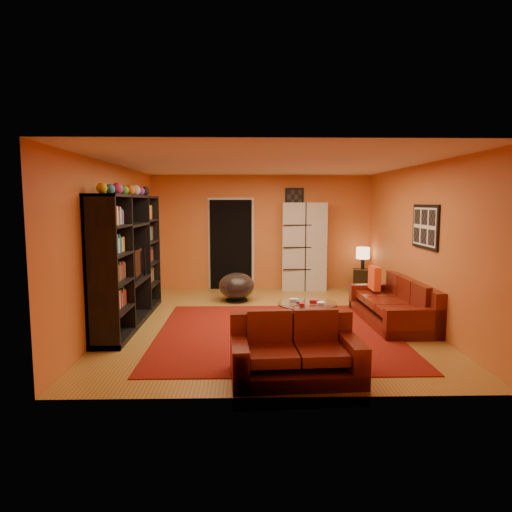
{
  "coord_description": "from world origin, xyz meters",
  "views": [
    {
      "loc": [
        -0.37,
        -7.45,
        1.98
      ],
      "look_at": [
        -0.19,
        0.1,
        1.09
      ],
      "focal_mm": 32.0,
      "sensor_mm": 36.0,
      "label": 1
    }
  ],
  "objects_px": {
    "bowl_chair": "(237,286)",
    "side_table": "(362,280)",
    "tv": "(133,264)",
    "table_lamp": "(363,254)",
    "sofa": "(397,305)",
    "loveseat": "(294,352)",
    "storage_cabinet": "(304,246)",
    "coffee_table": "(307,306)",
    "entertainment_unit": "(129,260)"
  },
  "relations": [
    {
      "from": "bowl_chair",
      "to": "side_table",
      "type": "relative_size",
      "value": 1.42
    },
    {
      "from": "tv",
      "to": "table_lamp",
      "type": "distance_m",
      "value": 5.13
    },
    {
      "from": "sofa",
      "to": "side_table",
      "type": "height_order",
      "value": "sofa"
    },
    {
      "from": "loveseat",
      "to": "storage_cabinet",
      "type": "relative_size",
      "value": 0.76
    },
    {
      "from": "bowl_chair",
      "to": "coffee_table",
      "type": "bearing_deg",
      "value": -63.6
    },
    {
      "from": "tv",
      "to": "side_table",
      "type": "height_order",
      "value": "tv"
    },
    {
      "from": "entertainment_unit",
      "to": "sofa",
      "type": "height_order",
      "value": "entertainment_unit"
    },
    {
      "from": "entertainment_unit",
      "to": "sofa",
      "type": "bearing_deg",
      "value": -1.25
    },
    {
      "from": "entertainment_unit",
      "to": "coffee_table",
      "type": "relative_size",
      "value": 3.32
    },
    {
      "from": "sofa",
      "to": "loveseat",
      "type": "relative_size",
      "value": 1.45
    },
    {
      "from": "bowl_chair",
      "to": "side_table",
      "type": "bearing_deg",
      "value": 19.66
    },
    {
      "from": "loveseat",
      "to": "bowl_chair",
      "type": "height_order",
      "value": "loveseat"
    },
    {
      "from": "bowl_chair",
      "to": "loveseat",
      "type": "bearing_deg",
      "value": -79.56
    },
    {
      "from": "entertainment_unit",
      "to": "sofa",
      "type": "distance_m",
      "value": 4.48
    },
    {
      "from": "bowl_chair",
      "to": "side_table",
      "type": "xyz_separation_m",
      "value": [
        2.8,
        1.0,
        -0.06
      ]
    },
    {
      "from": "sofa",
      "to": "bowl_chair",
      "type": "bearing_deg",
      "value": 146.86
    },
    {
      "from": "tv",
      "to": "side_table",
      "type": "distance_m",
      "value": 5.18
    },
    {
      "from": "tv",
      "to": "loveseat",
      "type": "height_order",
      "value": "tv"
    },
    {
      "from": "side_table",
      "to": "bowl_chair",
      "type": "bearing_deg",
      "value": -160.34
    },
    {
      "from": "storage_cabinet",
      "to": "tv",
      "type": "bearing_deg",
      "value": -135.27
    },
    {
      "from": "loveseat",
      "to": "storage_cabinet",
      "type": "xyz_separation_m",
      "value": [
        0.78,
        5.22,
        0.7
      ]
    },
    {
      "from": "entertainment_unit",
      "to": "storage_cabinet",
      "type": "distance_m",
      "value": 4.28
    },
    {
      "from": "entertainment_unit",
      "to": "loveseat",
      "type": "height_order",
      "value": "entertainment_unit"
    },
    {
      "from": "entertainment_unit",
      "to": "bowl_chair",
      "type": "bearing_deg",
      "value": 42.34
    },
    {
      "from": "tv",
      "to": "coffee_table",
      "type": "xyz_separation_m",
      "value": [
        2.79,
        -0.74,
        -0.56
      ]
    },
    {
      "from": "coffee_table",
      "to": "bowl_chair",
      "type": "relative_size",
      "value": 1.27
    },
    {
      "from": "tv",
      "to": "sofa",
      "type": "height_order",
      "value": "tv"
    },
    {
      "from": "loveseat",
      "to": "side_table",
      "type": "xyz_separation_m",
      "value": [
        2.06,
        4.99,
        -0.04
      ]
    },
    {
      "from": "tv",
      "to": "table_lamp",
      "type": "height_order",
      "value": "tv"
    },
    {
      "from": "entertainment_unit",
      "to": "table_lamp",
      "type": "height_order",
      "value": "entertainment_unit"
    },
    {
      "from": "coffee_table",
      "to": "table_lamp",
      "type": "relative_size",
      "value": 1.85
    },
    {
      "from": "storage_cabinet",
      "to": "bowl_chair",
      "type": "distance_m",
      "value": 2.06
    },
    {
      "from": "loveseat",
      "to": "side_table",
      "type": "height_order",
      "value": "loveseat"
    },
    {
      "from": "tv",
      "to": "bowl_chair",
      "type": "height_order",
      "value": "tv"
    },
    {
      "from": "sofa",
      "to": "table_lamp",
      "type": "height_order",
      "value": "table_lamp"
    },
    {
      "from": "sofa",
      "to": "side_table",
      "type": "relative_size",
      "value": 4.35
    },
    {
      "from": "storage_cabinet",
      "to": "entertainment_unit",
      "type": "bearing_deg",
      "value": -134.99
    },
    {
      "from": "entertainment_unit",
      "to": "tv",
      "type": "bearing_deg",
      "value": 54.25
    },
    {
      "from": "sofa",
      "to": "storage_cabinet",
      "type": "bearing_deg",
      "value": 110.76
    },
    {
      "from": "tv",
      "to": "storage_cabinet",
      "type": "height_order",
      "value": "storage_cabinet"
    },
    {
      "from": "storage_cabinet",
      "to": "side_table",
      "type": "height_order",
      "value": "storage_cabinet"
    },
    {
      "from": "entertainment_unit",
      "to": "side_table",
      "type": "relative_size",
      "value": 6.0
    },
    {
      "from": "loveseat",
      "to": "storage_cabinet",
      "type": "height_order",
      "value": "storage_cabinet"
    },
    {
      "from": "sofa",
      "to": "coffee_table",
      "type": "relative_size",
      "value": 2.41
    },
    {
      "from": "coffee_table",
      "to": "side_table",
      "type": "relative_size",
      "value": 1.81
    },
    {
      "from": "storage_cabinet",
      "to": "side_table",
      "type": "distance_m",
      "value": 1.5
    },
    {
      "from": "bowl_chair",
      "to": "table_lamp",
      "type": "bearing_deg",
      "value": 19.66
    },
    {
      "from": "sofa",
      "to": "entertainment_unit",
      "type": "bearing_deg",
      "value": 177.49
    },
    {
      "from": "storage_cabinet",
      "to": "bowl_chair",
      "type": "height_order",
      "value": "storage_cabinet"
    },
    {
      "from": "coffee_table",
      "to": "storage_cabinet",
      "type": "distance_m",
      "value": 3.54
    }
  ]
}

